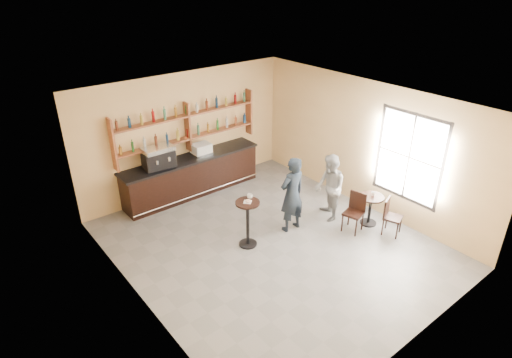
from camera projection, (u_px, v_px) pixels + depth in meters
floor at (271, 244)px, 9.49m from camera, size 7.00×7.00×0.00m
ceiling at (274, 105)px, 8.05m from camera, size 7.00×7.00×0.00m
wall_back at (186, 133)px, 11.21m from camera, size 7.00×0.00×7.00m
wall_front at (427, 264)px, 6.33m from camera, size 7.00×0.00×7.00m
wall_left at (136, 231)px, 7.10m from camera, size 0.00×7.00×7.00m
wall_right at (366, 145)px, 10.44m from camera, size 0.00×7.00×7.00m
window_pane at (409, 157)px, 9.56m from camera, size 0.00×2.00×2.00m
window_frame at (409, 157)px, 9.56m from camera, size 0.04×1.70×2.10m
shelf_unit at (188, 127)px, 11.02m from camera, size 4.00×0.26×1.40m
liquor_bottles at (187, 121)px, 10.95m from camera, size 3.68×0.10×1.00m
bar_counter at (192, 175)px, 11.39m from camera, size 3.87×0.76×1.05m
espresso_machine at (158, 157)px, 10.53m from camera, size 0.80×0.56×0.53m
pastry_case at (201, 149)px, 11.27m from camera, size 0.53×0.44×0.30m
pedestal_table at (248, 224)px, 9.25m from camera, size 0.58×0.58×1.08m
napkin at (248, 202)px, 9.00m from camera, size 0.23×0.23×0.00m
donut at (248, 201)px, 8.99m from camera, size 0.15×0.15×0.04m
cup_pedestal at (250, 196)px, 9.13m from camera, size 0.14×0.14×0.09m
man_main at (292, 195)px, 9.66m from camera, size 0.67×0.45×1.82m
cafe_table at (370, 210)px, 10.10m from camera, size 0.78×0.78×0.74m
cup_cafe at (373, 194)px, 9.94m from camera, size 0.13×0.13×0.09m
chair_west at (353, 213)px, 9.78m from camera, size 0.49×0.49×0.94m
chair_south at (393, 217)px, 9.68m from camera, size 0.49×0.49×0.88m
patron_second at (330, 188)px, 10.13m from camera, size 0.94×1.00×1.65m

